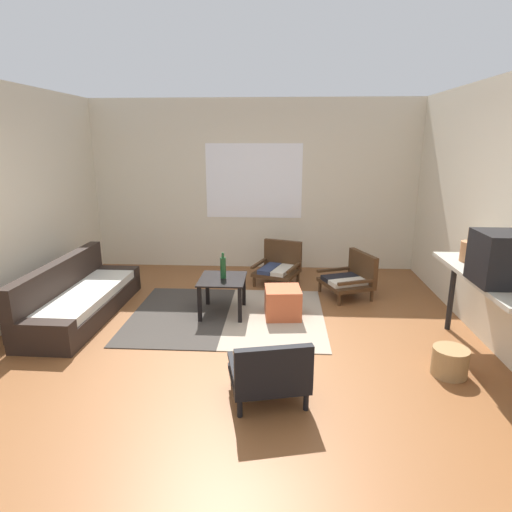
% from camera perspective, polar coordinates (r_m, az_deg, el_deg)
% --- Properties ---
extents(ground_plane, '(7.80, 7.80, 0.00)m').
position_cam_1_polar(ground_plane, '(4.51, -2.77, -12.28)').
color(ground_plane, brown).
extents(far_wall_with_window, '(5.60, 0.13, 2.70)m').
position_cam_1_polar(far_wall_with_window, '(7.09, -0.26, 9.27)').
color(far_wall_with_window, beige).
rests_on(far_wall_with_window, ground).
extents(side_wall_right, '(0.12, 6.60, 2.70)m').
position_cam_1_polar(side_wall_right, '(4.87, 30.44, 4.49)').
color(side_wall_right, beige).
rests_on(side_wall_right, ground).
extents(area_rug, '(2.33, 1.84, 0.01)m').
position_cam_1_polar(area_rug, '(5.31, -3.79, -7.83)').
color(area_rug, '#38332D').
rests_on(area_rug, ground).
extents(couch, '(0.71, 2.08, 0.68)m').
position_cam_1_polar(couch, '(5.65, -22.32, -5.27)').
color(couch, black).
rests_on(couch, ground).
extents(coffee_table, '(0.55, 0.62, 0.45)m').
position_cam_1_polar(coffee_table, '(5.26, -4.43, -3.87)').
color(coffee_table, black).
rests_on(coffee_table, ground).
extents(armchair_by_window, '(0.75, 0.74, 0.61)m').
position_cam_1_polar(armchair_by_window, '(6.43, 3.01, -1.18)').
color(armchair_by_window, '#472D19').
rests_on(armchair_by_window, ground).
extents(armchair_striped_foreground, '(0.72, 0.66, 0.57)m').
position_cam_1_polar(armchair_striped_foreground, '(3.59, 1.82, -15.22)').
color(armchair_striped_foreground, black).
rests_on(armchair_striped_foreground, ground).
extents(armchair_corner, '(0.76, 0.80, 0.60)m').
position_cam_1_polar(armchair_corner, '(6.01, 12.43, -2.69)').
color(armchair_corner, '#472D19').
rests_on(armchair_corner, ground).
extents(ottoman_orange, '(0.45, 0.45, 0.37)m').
position_cam_1_polar(ottoman_orange, '(5.21, 3.54, -6.17)').
color(ottoman_orange, '#BC5633').
rests_on(ottoman_orange, ground).
extents(console_shelf, '(0.46, 1.66, 0.88)m').
position_cam_1_polar(console_shelf, '(4.49, 28.28, -3.34)').
color(console_shelf, '#B2AD9E').
rests_on(console_shelf, ground).
extents(crt_television, '(0.50, 0.44, 0.45)m').
position_cam_1_polar(crt_television, '(4.19, 30.20, -0.31)').
color(crt_television, black).
rests_on(crt_television, console_shelf).
extents(clay_vase, '(0.19, 0.19, 0.34)m').
position_cam_1_polar(clay_vase, '(4.83, 26.43, 0.72)').
color(clay_vase, '#A87047').
rests_on(clay_vase, console_shelf).
extents(glass_bottle, '(0.07, 0.07, 0.31)m').
position_cam_1_polar(glass_bottle, '(5.21, -4.37, -1.49)').
color(glass_bottle, '#194723').
rests_on(glass_bottle, coffee_table).
extents(wicker_basket, '(0.32, 0.32, 0.26)m').
position_cam_1_polar(wicker_basket, '(4.39, 24.21, -12.59)').
color(wicker_basket, '#9E7A4C').
rests_on(wicker_basket, ground).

